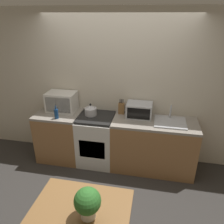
{
  "coord_description": "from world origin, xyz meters",
  "views": [
    {
      "loc": [
        0.62,
        -2.45,
        2.48
      ],
      "look_at": [
        -0.01,
        0.66,
        1.05
      ],
      "focal_mm": 35.0,
      "sensor_mm": 36.0,
      "label": 1
    }
  ],
  "objects": [
    {
      "name": "wall_back",
      "position": [
        0.0,
        1.1,
        1.3
      ],
      "size": [
        10.0,
        0.06,
        2.6
      ],
      "color": "beige",
      "rests_on": "ground_plane"
    },
    {
      "name": "dining_table",
      "position": [
        0.01,
        -0.97,
        0.65
      ],
      "size": [
        0.96,
        0.65,
        0.75
      ],
      "color": "brown",
      "rests_on": "ground_plane"
    },
    {
      "name": "potted_plant",
      "position": [
        0.11,
        -1.06,
        0.93
      ],
      "size": [
        0.25,
        0.25,
        0.32
      ],
      "color": "beige",
      "rests_on": "dining_table"
    },
    {
      "name": "ground_plane",
      "position": [
        0.0,
        0.0,
        0.0
      ],
      "size": [
        16.0,
        16.0,
        0.0
      ],
      "primitive_type": "plane",
      "color": "#33302D"
    },
    {
      "name": "knife_block",
      "position": [
        0.1,
        0.95,
        1.0
      ],
      "size": [
        0.1,
        0.07,
        0.26
      ],
      "color": "brown",
      "rests_on": "counter_right_run"
    },
    {
      "name": "counter_left_run",
      "position": [
        -0.99,
        0.76,
        0.45
      ],
      "size": [
        0.76,
        0.62,
        0.9
      ],
      "color": "olive",
      "rests_on": "ground_plane"
    },
    {
      "name": "counter_right_run",
      "position": [
        0.68,
        0.76,
        0.45
      ],
      "size": [
        1.36,
        0.62,
        0.9
      ],
      "color": "olive",
      "rests_on": "ground_plane"
    },
    {
      "name": "toaster_oven",
      "position": [
        0.41,
        0.89,
        1.02
      ],
      "size": [
        0.42,
        0.31,
        0.24
      ],
      "color": "#ADAFB5",
      "rests_on": "counter_right_run"
    },
    {
      "name": "sink_basin",
      "position": [
        0.92,
        0.77,
        0.91
      ],
      "size": [
        0.49,
        0.44,
        0.24
      ],
      "color": "#ADAFB5",
      "rests_on": "counter_right_run"
    },
    {
      "name": "kettle",
      "position": [
        -0.4,
        0.8,
        0.99
      ],
      "size": [
        0.2,
        0.2,
        0.21
      ],
      "color": "#B7B7BC",
      "rests_on": "stove_range"
    },
    {
      "name": "bottle",
      "position": [
        -0.92,
        0.56,
        0.99
      ],
      "size": [
        0.07,
        0.07,
        0.22
      ],
      "color": "navy",
      "rests_on": "counter_left_run"
    },
    {
      "name": "stove_range",
      "position": [
        -0.3,
        0.76,
        0.45
      ],
      "size": [
        0.61,
        0.62,
        0.9
      ],
      "color": "silver",
      "rests_on": "ground_plane"
    },
    {
      "name": "microwave",
      "position": [
        -0.95,
        0.88,
        1.07
      ],
      "size": [
        0.5,
        0.34,
        0.34
      ],
      "color": "silver",
      "rests_on": "counter_left_run"
    }
  ]
}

